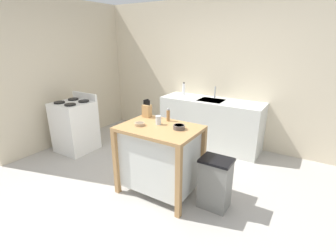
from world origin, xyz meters
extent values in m
plane|color=#ADA8A0|center=(0.00, 0.00, 0.00)|extent=(6.03, 6.03, 0.00)
cube|color=beige|center=(0.00, 2.27, 1.30)|extent=(5.03, 0.10, 2.60)
cube|color=beige|center=(-2.52, 0.84, 1.30)|extent=(0.10, 2.87, 2.60)
cube|color=#AD7F4C|center=(0.04, 0.18, 0.89)|extent=(0.97, 0.69, 0.04)
cube|color=silver|center=(0.04, 0.18, 0.48)|extent=(0.87, 0.59, 0.77)
cube|color=#AD7F4C|center=(-0.42, -0.13, 0.43)|extent=(0.06, 0.06, 0.87)
cube|color=#AD7F4C|center=(0.49, -0.13, 0.43)|extent=(0.06, 0.06, 0.87)
cube|color=#AD7F4C|center=(-0.42, 0.50, 0.43)|extent=(0.06, 0.06, 0.87)
cube|color=#AD7F4C|center=(0.49, 0.50, 0.43)|extent=(0.06, 0.06, 0.87)
cube|color=tan|center=(-0.33, 0.43, 0.99)|extent=(0.11, 0.09, 0.17)
cylinder|color=black|center=(-0.37, 0.43, 1.11)|extent=(0.02, 0.02, 0.06)
cylinder|color=black|center=(-0.35, 0.43, 1.11)|extent=(0.02, 0.02, 0.07)
cylinder|color=black|center=(-0.33, 0.43, 1.11)|extent=(0.02, 0.02, 0.08)
cylinder|color=black|center=(-0.31, 0.43, 1.12)|extent=(0.02, 0.02, 0.08)
cylinder|color=black|center=(-0.28, 0.43, 1.11)|extent=(0.02, 0.02, 0.07)
cylinder|color=tan|center=(-0.20, 0.09, 0.92)|extent=(0.13, 0.13, 0.04)
cylinder|color=brown|center=(-0.20, 0.09, 0.94)|extent=(0.10, 0.10, 0.01)
cylinder|color=#564C47|center=(0.28, 0.24, 0.93)|extent=(0.14, 0.14, 0.05)
cylinder|color=#342D2A|center=(0.28, 0.24, 0.95)|extent=(0.11, 0.11, 0.01)
cylinder|color=silver|center=(-0.02, 0.25, 0.96)|extent=(0.07, 0.07, 0.11)
cylinder|color=#9E7042|center=(0.01, 0.43, 0.98)|extent=(0.04, 0.04, 0.14)
sphere|color=#99999E|center=(0.01, 0.43, 1.06)|extent=(0.03, 0.03, 0.03)
cube|color=slate|center=(0.76, 0.26, 0.30)|extent=(0.34, 0.26, 0.60)
cube|color=black|center=(0.76, 0.26, 0.61)|extent=(0.36, 0.28, 0.03)
cube|color=silver|center=(0.00, 1.92, 0.44)|extent=(1.84, 0.60, 0.88)
cube|color=silver|center=(0.00, 1.90, 0.87)|extent=(0.44, 0.36, 0.03)
cylinder|color=#B7BCC1|center=(0.00, 2.06, 0.99)|extent=(0.02, 0.02, 0.22)
cylinder|color=white|center=(-0.63, 2.04, 0.99)|extent=(0.05, 0.05, 0.22)
cylinder|color=black|center=(-0.63, 2.04, 1.11)|extent=(0.03, 0.03, 0.02)
cube|color=white|center=(-1.97, 0.47, 0.44)|extent=(0.60, 0.60, 0.88)
cube|color=white|center=(-1.97, 0.75, 0.94)|extent=(0.60, 0.04, 0.12)
cylinder|color=black|center=(-2.11, 0.33, 0.90)|extent=(0.18, 0.18, 0.02)
cylinder|color=black|center=(-1.83, 0.33, 0.90)|extent=(0.18, 0.18, 0.02)
cylinder|color=black|center=(-2.11, 0.61, 0.90)|extent=(0.18, 0.18, 0.02)
cylinder|color=black|center=(-1.83, 0.61, 0.90)|extent=(0.18, 0.18, 0.02)
camera|label=1|loc=(1.62, -2.16, 1.92)|focal=26.42mm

